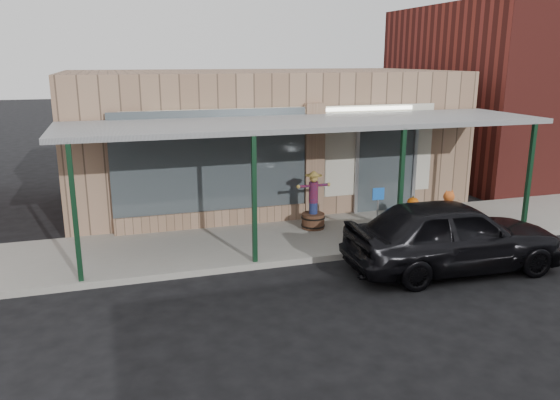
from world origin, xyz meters
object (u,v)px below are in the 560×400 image
object	(u,v)px
barrel_pumpkin	(412,212)
barrel_scarecrow	(313,209)
handicap_sign	(378,208)
parked_sedan	(452,235)

from	to	relation	value
barrel_pumpkin	barrel_scarecrow	bearing A→B (deg)	176.87
handicap_sign	parked_sedan	size ratio (longest dim) A/B	0.29
barrel_pumpkin	parked_sedan	xyz separation A→B (m)	(-0.92, -3.20, 0.41)
barrel_scarecrow	handicap_sign	xyz separation A→B (m)	(1.02, -1.70, 0.38)
barrel_scarecrow	handicap_sign	bearing A→B (deg)	-79.76
barrel_pumpkin	parked_sedan	size ratio (longest dim) A/B	0.16
handicap_sign	barrel_pumpkin	bearing A→B (deg)	42.29
barrel_scarecrow	handicap_sign	size ratio (longest dim) A/B	1.11
barrel_pumpkin	parked_sedan	bearing A→B (deg)	-106.01
barrel_scarecrow	barrel_pumpkin	xyz separation A→B (m)	(2.92, -0.16, -0.28)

